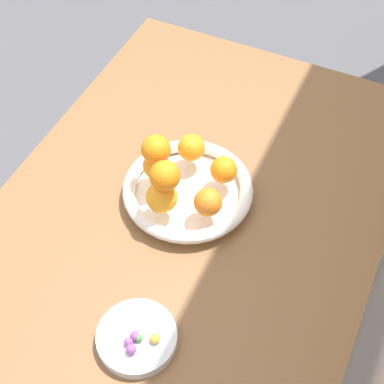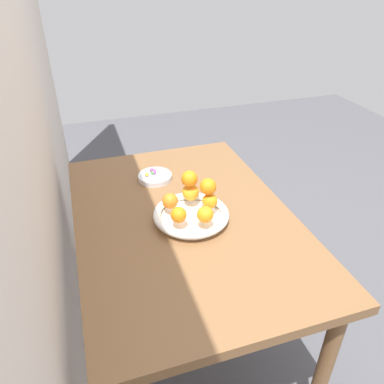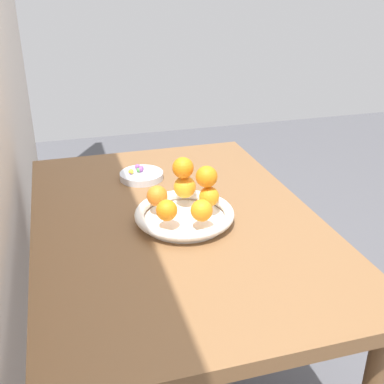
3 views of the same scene
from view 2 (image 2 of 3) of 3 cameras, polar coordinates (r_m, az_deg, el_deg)
name	(u,v)px [view 2 (image 2 of 3)]	position (r m, az deg, el deg)	size (l,w,h in m)	color
ground_plane	(186,346)	(1.87, -0.93, -22.41)	(6.00, 6.00, 0.00)	#4C4C51
wall_back	(9,85)	(1.09, -26.06, 14.42)	(4.00, 0.05, 2.50)	beige
dining_table	(184,235)	(1.39, -1.16, -6.63)	(1.10, 0.76, 0.74)	brown
fruit_bowl	(191,215)	(1.31, -0.13, -3.59)	(0.26, 0.26, 0.04)	white
candy_dish	(155,177)	(1.56, -5.67, 2.29)	(0.14, 0.14, 0.02)	silver
orange_0	(179,215)	(1.23, -2.07, -3.50)	(0.05, 0.05, 0.05)	orange
orange_1	(205,215)	(1.23, 2.01, -3.46)	(0.06, 0.06, 0.06)	orange
orange_2	(210,201)	(1.30, 2.73, -1.37)	(0.05, 0.05, 0.05)	orange
orange_3	(191,192)	(1.34, -0.22, -0.02)	(0.06, 0.06, 0.06)	orange
orange_4	(170,201)	(1.30, -3.36, -1.37)	(0.06, 0.06, 0.06)	orange
orange_5	(189,179)	(1.30, -0.40, 2.03)	(0.06, 0.06, 0.06)	orange
orange_6	(208,187)	(1.27, 2.46, 0.83)	(0.06, 0.06, 0.06)	orange
candy_ball_0	(154,172)	(1.56, -5.78, 3.01)	(0.02, 0.02, 0.02)	#8C4C99
candy_ball_1	(153,173)	(1.56, -6.03, 2.93)	(0.01, 0.01, 0.01)	#4C9947
candy_ball_2	(152,170)	(1.58, -6.19, 3.39)	(0.02, 0.02, 0.02)	#8C4C99
candy_ball_3	(155,171)	(1.57, -5.73, 3.25)	(0.02, 0.02, 0.02)	#8C4C99
candy_ball_4	(147,175)	(1.54, -6.91, 2.61)	(0.02, 0.02, 0.02)	#8C4C99
candy_ball_5	(147,174)	(1.54, -6.90, 2.66)	(0.02, 0.02, 0.02)	gold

